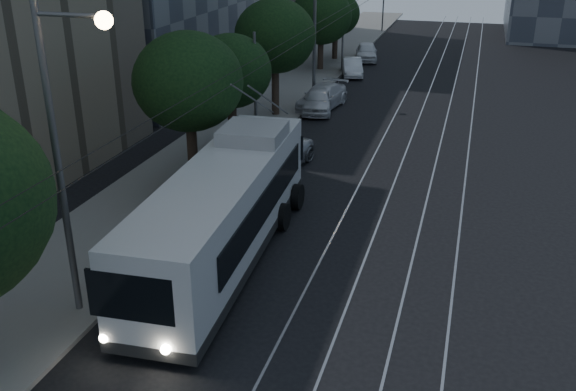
% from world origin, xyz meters
% --- Properties ---
extents(ground, '(120.00, 120.00, 0.00)m').
position_xyz_m(ground, '(0.00, 0.00, 0.00)').
color(ground, black).
rests_on(ground, ground).
extents(sidewalk, '(5.00, 90.00, 0.15)m').
position_xyz_m(sidewalk, '(-7.50, 20.00, 0.07)').
color(sidewalk, gray).
rests_on(sidewalk, ground).
extents(tram_rails, '(4.52, 90.00, 0.02)m').
position_xyz_m(tram_rails, '(2.50, 20.00, 0.01)').
color(tram_rails, '#9A99A2').
rests_on(tram_rails, ground).
extents(overhead_wires, '(2.23, 90.00, 6.00)m').
position_xyz_m(overhead_wires, '(-4.97, 20.00, 3.47)').
color(overhead_wires, black).
rests_on(overhead_wires, ground).
extents(trolleybus, '(3.33, 12.78, 5.63)m').
position_xyz_m(trolleybus, '(-2.90, -0.05, 1.75)').
color(trolleybus, '#B9B9BB').
rests_on(trolleybus, ground).
extents(pickup_silver, '(3.23, 5.45, 1.42)m').
position_xyz_m(pickup_silver, '(-3.97, 8.24, 0.71)').
color(pickup_silver, '#AAACB2').
rests_on(pickup_silver, ground).
extents(car_white_a, '(2.26, 4.44, 1.45)m').
position_xyz_m(car_white_a, '(-4.30, 18.59, 0.72)').
color(car_white_a, silver).
rests_on(car_white_a, ground).
extents(car_white_b, '(2.68, 5.09, 1.41)m').
position_xyz_m(car_white_b, '(-4.30, 19.50, 0.70)').
color(car_white_b, silver).
rests_on(car_white_b, ground).
extents(car_white_c, '(2.35, 4.12, 1.28)m').
position_xyz_m(car_white_c, '(-4.30, 29.00, 0.64)').
color(car_white_c, silver).
rests_on(car_white_c, ground).
extents(car_white_d, '(2.45, 4.51, 1.45)m').
position_xyz_m(car_white_d, '(-4.30, 35.00, 0.73)').
color(car_white_d, white).
rests_on(car_white_d, ground).
extents(tree_1, '(4.50, 4.50, 6.70)m').
position_xyz_m(tree_1, '(-6.50, 5.25, 4.65)').
color(tree_1, black).
rests_on(tree_1, ground).
extents(tree_2, '(3.90, 3.90, 5.89)m').
position_xyz_m(tree_2, '(-6.50, 9.95, 4.11)').
color(tree_2, black).
rests_on(tree_2, ground).
extents(tree_3, '(4.63, 4.63, 6.77)m').
position_xyz_m(tree_3, '(-6.50, 16.92, 4.67)').
color(tree_3, black).
rests_on(tree_3, ground).
extents(tree_4, '(4.63, 4.63, 6.20)m').
position_xyz_m(tree_4, '(-7.00, 30.00, 4.10)').
color(tree_4, black).
rests_on(tree_4, ground).
extents(tree_5, '(3.91, 3.91, 5.53)m').
position_xyz_m(tree_5, '(-6.84, 34.34, 3.75)').
color(tree_5, black).
rests_on(tree_5, ground).
extents(streetlamp_near, '(2.20, 0.44, 8.93)m').
position_xyz_m(streetlamp_near, '(-5.40, -4.54, 5.44)').
color(streetlamp_near, '#565659').
rests_on(streetlamp_near, ground).
extents(streetlamp_far, '(2.31, 0.44, 9.47)m').
position_xyz_m(streetlamp_far, '(-4.79, 20.88, 5.73)').
color(streetlamp_far, '#565659').
rests_on(streetlamp_far, ground).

